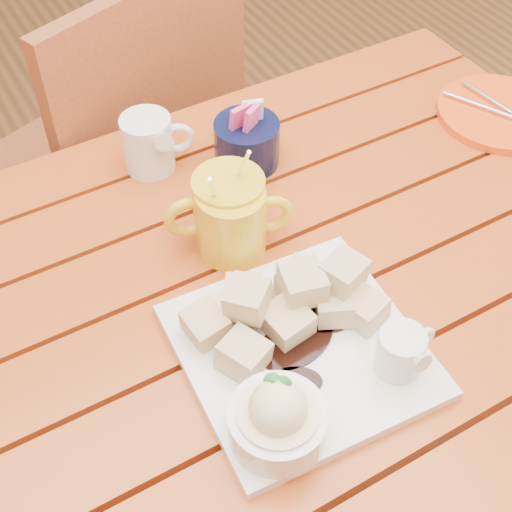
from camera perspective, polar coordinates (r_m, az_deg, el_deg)
table at (r=1.01m, az=-0.06°, el=-6.63°), size 1.20×0.79×0.75m
dessert_plate at (r=0.83m, az=3.40°, el=-7.78°), size 0.29×0.29×0.11m
coffee_mug_left at (r=0.95m, az=-2.35°, el=3.74°), size 0.14×0.10×0.16m
coffee_mug_right at (r=0.94m, az=-1.79°, el=2.86°), size 0.13×0.09×0.15m
cream_pitcher at (r=1.08m, az=-8.51°, el=9.01°), size 0.11×0.09×0.09m
sugar_caddy at (r=1.08m, az=-0.74°, el=9.11°), size 0.10×0.10×0.11m
orange_saucer at (r=1.25m, az=19.01°, el=10.80°), size 0.20×0.20×0.02m
chair_far at (r=1.49m, az=-10.27°, el=7.84°), size 0.56×0.56×0.93m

